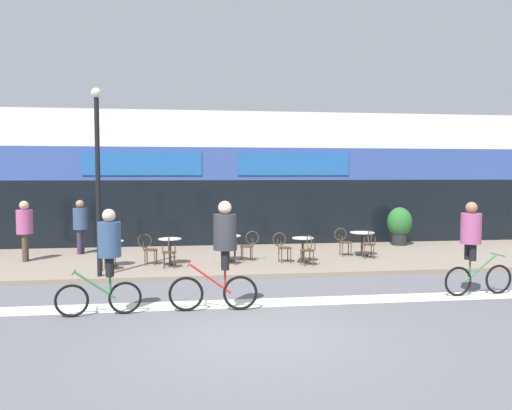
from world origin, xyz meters
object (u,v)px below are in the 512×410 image
Objects in this scene: bistro_table_4 at (362,239)px; planter_pot at (400,224)px; bistro_table_0 at (112,248)px; cafe_chair_4_near at (369,242)px; pedestrian_far_end at (25,225)px; bistro_table_1 at (170,246)px; pedestrian_near_end at (80,222)px; cafe_chair_3_near at (308,248)px; cyclist_1 at (473,241)px; cyclist_0 at (222,247)px; bistro_table_2 at (229,243)px; cafe_chair_0_near at (108,252)px; cafe_chair_1_side at (148,247)px; cyclist_2 at (107,252)px; cafe_chair_1_near at (169,250)px; lamp_post at (98,168)px; cafe_chair_2_near at (230,247)px; cafe_chair_2_side at (249,244)px; cafe_chair_4_side at (343,240)px; bistro_table_3 at (303,245)px; cafe_chair_3_side at (282,245)px.

planter_pot reaches higher than bistro_table_4.
cafe_chair_4_near is at bearing 1.88° from bistro_table_0.
bistro_table_1 is at bearing 156.15° from pedestrian_far_end.
pedestrian_near_end is at bearing 170.41° from bistro_table_4.
cafe_chair_3_near is 0.42× the size of cyclist_1.
cyclist_0 is (-7.04, -7.56, 0.41)m from planter_pot.
pedestrian_near_end reaches higher than cafe_chair_4_near.
bistro_table_2 is 0.86× the size of cafe_chair_4_near.
bistro_table_1 is at bearing -62.62° from cafe_chair_0_near.
cafe_chair_1_side is 6.70m from cafe_chair_4_near.
cyclist_2 is at bearing -87.03° from cafe_chair_1_side.
pedestrian_near_end is at bearing -147.72° from pedestrian_far_end.
bistro_table_2 is 0.86× the size of cafe_chair_0_near.
lamp_post is (-1.73, -0.86, 2.27)m from cafe_chair_1_near.
cyclist_1 is (8.53, -3.47, 0.61)m from cafe_chair_0_near.
cafe_chair_1_side is at bearing -65.74° from cyclist_0.
cyclist_1 is (0.81, -4.97, 0.58)m from bistro_table_4.
pedestrian_far_end is at bearing 75.72° from cafe_chair_2_near.
bistro_table_4 is 6.75m from cafe_chair_1_side.
cyclist_2 is at bearing 53.43° from cafe_chair_2_side.
cafe_chair_0_near is 0.49× the size of pedestrian_far_end.
pedestrian_near_end is (-4.72, 2.64, 0.54)m from cafe_chair_2_near.
cyclist_0 is at bearing 175.38° from cyclist_2.
cafe_chair_3_near is at bearing -1.91° from cafe_chair_1_side.
bistro_table_4 is 8.44m from lamp_post.
cafe_chair_4_side is 0.42× the size of cyclist_1.
cafe_chair_3_near is (4.55, -0.77, 0.00)m from cafe_chair_1_side.
bistro_table_3 is 0.15× the size of lamp_post.
pedestrian_near_end reaches higher than cafe_chair_3_near.
bistro_table_0 is 2.82m from pedestrian_near_end.
cafe_chair_1_side is 0.49× the size of pedestrian_far_end.
bistro_table_2 is 1.00× the size of bistro_table_4.
planter_pot is at bearing -130.22° from cyclist_0.
bistro_table_0 is 0.81× the size of cafe_chair_3_side.
cyclist_2 is (-7.09, -4.87, 0.59)m from cafe_chair_4_near.
cafe_chair_1_near reaches higher than bistro_table_1.
bistro_table_4 is 0.16× the size of lamp_post.
bistro_table_0 is 0.52× the size of planter_pot.
cafe_chair_1_side is 6.13m from cafe_chair_4_side.
lamp_post is at bearing -166.50° from bistro_table_3.
cafe_chair_0_near is (-3.37, -1.02, -0.04)m from bistro_table_2.
bistro_table_0 is at bearing 71.79° from cafe_chair_1_near.
bistro_table_2 is 0.56× the size of planter_pot.
cyclist_1 reaches higher than bistro_table_1.
cafe_chair_4_side is (3.72, 0.48, -0.04)m from bistro_table_2.
cafe_chair_2_near is 6.27m from pedestrian_far_end.
cafe_chair_1_near is at bearing -172.84° from bistro_table_3.
bistro_table_4 is at bearing 94.15° from cyclist_1.
cafe_chair_1_near reaches higher than bistro_table_2.
cafe_chair_1_side is at bearing -162.11° from planter_pot.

